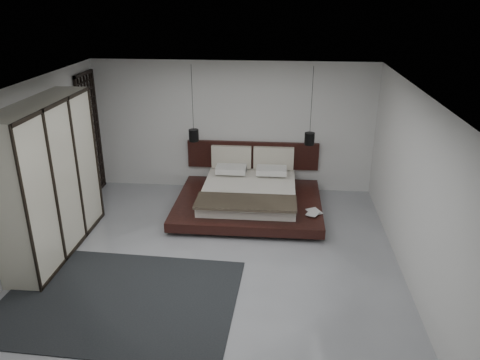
# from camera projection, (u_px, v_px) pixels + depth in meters

# --- Properties ---
(floor) EXTENTS (6.00, 6.00, 0.00)m
(floor) POSITION_uv_depth(u_px,v_px,m) (215.00, 256.00, 7.79)
(floor) COLOR #9A9CA2
(floor) RESTS_ON ground
(ceiling) EXTENTS (6.00, 6.00, 0.00)m
(ceiling) POSITION_uv_depth(u_px,v_px,m) (211.00, 88.00, 6.74)
(ceiling) COLOR white
(ceiling) RESTS_ON wall_back
(wall_back) EXTENTS (6.00, 0.00, 6.00)m
(wall_back) POSITION_uv_depth(u_px,v_px,m) (233.00, 127.00, 10.03)
(wall_back) COLOR silver
(wall_back) RESTS_ON floor
(wall_front) EXTENTS (6.00, 0.00, 6.00)m
(wall_front) POSITION_uv_depth(u_px,v_px,m) (168.00, 294.00, 4.49)
(wall_front) COLOR silver
(wall_front) RESTS_ON floor
(wall_left) EXTENTS (0.00, 6.00, 6.00)m
(wall_left) POSITION_uv_depth(u_px,v_px,m) (28.00, 172.00, 7.52)
(wall_left) COLOR silver
(wall_left) RESTS_ON floor
(wall_right) EXTENTS (0.00, 6.00, 6.00)m
(wall_right) POSITION_uv_depth(u_px,v_px,m) (411.00, 185.00, 7.01)
(wall_right) COLOR silver
(wall_right) RESTS_ON floor
(lattice_screen) EXTENTS (0.05, 0.90, 2.60)m
(lattice_screen) POSITION_uv_depth(u_px,v_px,m) (91.00, 135.00, 9.81)
(lattice_screen) COLOR black
(lattice_screen) RESTS_ON floor
(bed) EXTENTS (2.85, 2.42, 1.09)m
(bed) POSITION_uv_depth(u_px,v_px,m) (249.00, 195.00, 9.40)
(bed) COLOR black
(bed) RESTS_ON floor
(book_lower) EXTENTS (0.33, 0.36, 0.03)m
(book_lower) POSITION_uv_depth(u_px,v_px,m) (309.00, 213.00, 8.70)
(book_lower) COLOR #99724C
(book_lower) RESTS_ON bed
(book_upper) EXTENTS (0.30, 0.33, 0.02)m
(book_upper) POSITION_uv_depth(u_px,v_px,m) (308.00, 212.00, 8.66)
(book_upper) COLOR #99724C
(book_upper) RESTS_ON book_lower
(pendant_left) EXTENTS (0.20, 0.20, 1.54)m
(pendant_left) POSITION_uv_depth(u_px,v_px,m) (194.00, 135.00, 9.51)
(pendant_left) COLOR black
(pendant_left) RESTS_ON ceiling
(pendant_right) EXTENTS (0.20, 0.20, 1.55)m
(pendant_right) POSITION_uv_depth(u_px,v_px,m) (310.00, 139.00, 9.32)
(pendant_right) COLOR black
(pendant_right) RESTS_ON ceiling
(wardrobe) EXTENTS (0.61, 2.59, 2.54)m
(wardrobe) POSITION_uv_depth(u_px,v_px,m) (49.00, 179.00, 7.58)
(wardrobe) COLOR beige
(wardrobe) RESTS_ON floor
(rug) EXTENTS (3.43, 2.52, 0.01)m
(rug) POSITION_uv_depth(u_px,v_px,m) (119.00, 299.00, 6.69)
(rug) COLOR black
(rug) RESTS_ON floor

